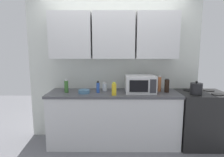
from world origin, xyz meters
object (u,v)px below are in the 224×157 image
kettle (196,88)px  bottle_clear_tall (105,87)px  microwave (140,84)px  bottle_spice_jar (159,84)px  bottle_yellow_mustard (114,89)px  bottle_green_oil (66,86)px  bottle_blue_cleaner (98,87)px  bowl_ceramic_small (84,91)px  bottle_soy_dark (167,86)px  stove_range (200,119)px

kettle → bottle_clear_tall: size_ratio=1.35×
microwave → bottle_spice_jar: bearing=13.3°
kettle → bottle_yellow_mustard: bearing=-177.6°
bottle_green_oil → bottle_clear_tall: (0.63, 0.10, -0.03)m
bottle_blue_cleaner → bottle_green_oil: size_ratio=0.89×
microwave → bowl_ceramic_small: 0.92m
microwave → bottle_spice_jar: (0.33, 0.08, -0.01)m
bottle_clear_tall → bowl_ceramic_small: size_ratio=0.82×
microwave → bottle_soy_dark: microwave is taller
kettle → bottle_green_oil: (-2.07, 0.14, 0.00)m
kettle → bowl_ceramic_small: bearing=177.4°
microwave → bottle_clear_tall: (-0.59, 0.09, -0.07)m
bottle_yellow_mustard → bowl_ceramic_small: 0.51m
bottle_blue_cleaner → bowl_ceramic_small: (-0.22, -0.03, -0.06)m
bottle_spice_jar → bottle_soy_dark: bearing=-31.8°
kettle → bottle_yellow_mustard: kettle is taller
bottle_blue_cleaner → bowl_ceramic_small: 0.23m
kettle → microwave: 0.87m
bottle_green_oil → bowl_ceramic_small: size_ratio=1.16×
bottle_soy_dark → bottle_clear_tall: 1.03m
stove_range → bowl_ceramic_small: bearing=-178.2°
bottle_yellow_mustard → bottle_spice_jar: size_ratio=0.76×
kettle → bottle_yellow_mustard: 1.29m
bottle_yellow_mustard → bottle_soy_dark: bottle_soy_dark is taller
bottle_blue_cleaner → bottle_green_oil: (-0.52, 0.02, 0.01)m
kettle → bottle_green_oil: same height
bottle_spice_jar → bottle_clear_tall: bearing=179.1°
bottle_clear_tall → bottle_spice_jar: (0.92, -0.02, 0.06)m
stove_range → bottle_clear_tall: 1.70m
kettle → microwave: (-0.85, 0.14, 0.04)m
bottle_soy_dark → bottle_spice_jar: 0.13m
bottle_yellow_mustard → bottle_blue_cleaner: size_ratio=1.06×
stove_range → bottle_soy_dark: 0.81m
bowl_ceramic_small → stove_range: bearing=1.8°
bottle_soy_dark → bowl_ceramic_small: bottle_soy_dark is taller
bottle_green_oil → stove_range: bearing=0.1°
bottle_soy_dark → bottle_green_oil: size_ratio=1.03×
bottle_green_oil → bowl_ceramic_small: (0.30, -0.06, -0.07)m
bowl_ceramic_small → kettle: bearing=-2.6°
microwave → kettle: bearing=-9.6°
microwave → bottle_yellow_mustard: (-0.43, -0.20, -0.04)m
kettle → bottle_blue_cleaner: kettle is taller
stove_range → bottle_clear_tall: size_ratio=6.00×
bottle_spice_jar → bottle_green_oil: bearing=-176.8°
stove_range → bottle_soy_dark: bottle_soy_dark is taller
kettle → bottle_green_oil: size_ratio=0.95×
bottle_green_oil → bottle_spice_jar: bottle_spice_jar is taller
bottle_blue_cleaner → bottle_soy_dark: size_ratio=0.86×
bottle_yellow_mustard → stove_range: bearing=7.6°
bottle_clear_tall → kettle: bearing=-9.4°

